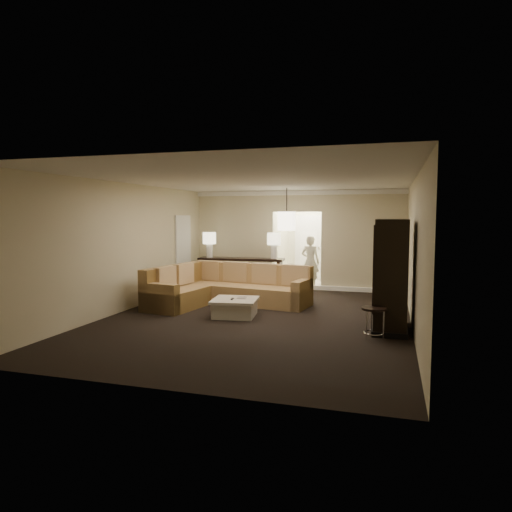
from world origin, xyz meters
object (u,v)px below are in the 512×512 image
(console_table, at_px, (241,271))
(armoire, at_px, (390,277))
(coffee_table, at_px, (235,307))
(drink_table, at_px, (374,316))
(sectional_sofa, at_px, (223,288))
(person, at_px, (310,259))

(console_table, xyz_separation_m, armoire, (3.99, -3.34, 0.42))
(coffee_table, xyz_separation_m, console_table, (-0.90, 3.13, 0.36))
(console_table, relative_size, armoire, 1.19)
(coffee_table, bearing_deg, armoire, -3.84)
(coffee_table, bearing_deg, drink_table, -18.82)
(sectional_sofa, distance_m, coffee_table, 1.34)
(console_table, height_order, armoire, armoire)
(coffee_table, xyz_separation_m, drink_table, (2.84, -0.97, 0.19))
(armoire, relative_size, person, 1.20)
(sectional_sofa, bearing_deg, person, 72.69)
(coffee_table, relative_size, armoire, 0.51)
(coffee_table, bearing_deg, person, 78.72)
(sectional_sofa, distance_m, armoire, 4.05)
(drink_table, distance_m, person, 5.59)
(sectional_sofa, xyz_separation_m, armoire, (3.77, -1.34, 0.59))
(drink_table, xyz_separation_m, person, (-1.99, 5.20, 0.46))
(person, bearing_deg, drink_table, 122.93)
(console_table, bearing_deg, coffee_table, -78.34)
(coffee_table, distance_m, console_table, 3.28)
(sectional_sofa, height_order, person, person)
(sectional_sofa, height_order, drink_table, sectional_sofa)
(sectional_sofa, height_order, console_table, sectional_sofa)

